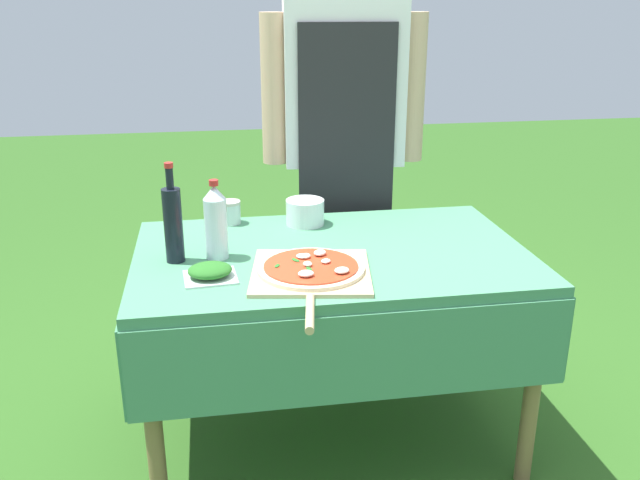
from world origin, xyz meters
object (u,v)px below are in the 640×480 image
at_px(oil_bottle, 173,223).
at_px(sauce_jar, 230,214).
at_px(person_cook, 343,124).
at_px(prep_table, 331,277).
at_px(mixing_tub, 305,212).
at_px(pizza_on_peel, 311,271).
at_px(water_bottle, 216,221).
at_px(herb_container, 210,271).

relative_size(oil_bottle, sauce_jar, 3.76).
relative_size(person_cook, oil_bottle, 5.44).
height_order(prep_table, sauce_jar, sauce_jar).
height_order(oil_bottle, mixing_tub, oil_bottle).
height_order(person_cook, pizza_on_peel, person_cook).
height_order(pizza_on_peel, mixing_tub, mixing_tub).
xyz_separation_m(prep_table, pizza_on_peel, (-0.10, -0.19, 0.11)).
bearing_deg(person_cook, water_bottle, 52.89).
bearing_deg(sauce_jar, water_bottle, -99.28).
xyz_separation_m(prep_table, mixing_tub, (-0.05, 0.29, 0.14)).
bearing_deg(pizza_on_peel, herb_container, -175.56).
relative_size(person_cook, herb_container, 10.53).
height_order(prep_table, herb_container, herb_container).
bearing_deg(mixing_tub, oil_bottle, -147.05).
xyz_separation_m(mixing_tub, sauce_jar, (-0.27, 0.05, -0.01)).
relative_size(water_bottle, mixing_tub, 1.84).
height_order(person_cook, sauce_jar, person_cook).
relative_size(prep_table, water_bottle, 5.06).
xyz_separation_m(pizza_on_peel, oil_bottle, (-0.41, 0.18, 0.11)).
bearing_deg(person_cook, herb_container, 58.50).
height_order(person_cook, oil_bottle, person_cook).
bearing_deg(prep_table, water_bottle, 179.71).
distance_m(oil_bottle, herb_container, 0.22).
bearing_deg(pizza_on_peel, mixing_tub, 93.13).
bearing_deg(person_cook, prep_table, 79.61).
xyz_separation_m(person_cook, mixing_tub, (-0.20, -0.32, -0.26)).
distance_m(herb_container, sauce_jar, 0.52).
relative_size(water_bottle, herb_container, 1.56).
bearing_deg(water_bottle, pizza_on_peel, -35.31).
relative_size(herb_container, sauce_jar, 1.94).
distance_m(person_cook, herb_container, 1.00).
bearing_deg(sauce_jar, herb_container, -99.00).
bearing_deg(mixing_tub, herb_container, -127.65).
distance_m(person_cook, oil_bottle, 0.92).
distance_m(prep_table, oil_bottle, 0.55).
xyz_separation_m(pizza_on_peel, mixing_tub, (0.05, 0.48, 0.03)).
relative_size(prep_table, herb_container, 7.90).
xyz_separation_m(pizza_on_peel, sauce_jar, (-0.22, 0.54, 0.02)).
bearing_deg(mixing_tub, water_bottle, -138.84).
distance_m(person_cook, water_bottle, 0.83).
distance_m(pizza_on_peel, mixing_tub, 0.49).
bearing_deg(sauce_jar, prep_table, -47.07).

